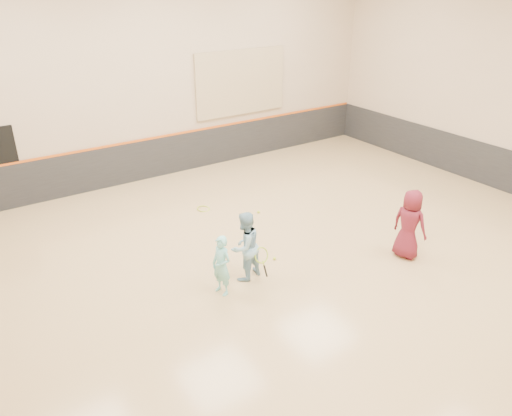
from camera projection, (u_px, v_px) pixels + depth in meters
room at (281, 225)px, 10.51m from camera, size 15.04×12.04×6.22m
wainscot_back at (163, 156)px, 15.07m from camera, size 14.90×0.04×1.20m
wainscot_right at (489, 165)px, 14.36m from camera, size 0.04×11.90×1.20m
accent_stripe at (162, 136)px, 14.80m from camera, size 14.90×0.03×0.06m
acoustic_panel at (241, 82)px, 15.66m from camera, size 3.20×0.08×2.00m
girl at (222, 266)px, 9.44m from camera, size 0.38×0.50×1.22m
instructor at (245, 246)px, 9.87m from camera, size 0.82×0.71×1.45m
young_man at (410, 224)px, 10.63m from camera, size 0.64×0.85×1.55m
held_racket at (261, 255)px, 9.86m from camera, size 0.33×0.33×0.70m
spare_racket at (203, 207)px, 13.06m from camera, size 0.76×0.76×0.14m
ball_under_racket at (274, 258)px, 10.78m from camera, size 0.07×0.07×0.07m
ball_in_hand at (418, 216)px, 10.49m from camera, size 0.07×0.07×0.07m
ball_beside_spare at (259, 212)px, 12.87m from camera, size 0.07×0.07×0.07m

